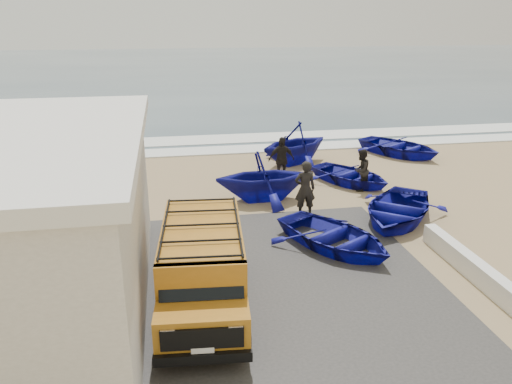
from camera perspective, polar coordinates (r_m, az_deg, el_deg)
ground at (r=14.77m, az=1.65°, el=-6.99°), size 160.00×160.00×0.00m
slab at (r=12.77m, az=-5.47°, el=-11.50°), size 12.00×10.00×0.05m
ocean at (r=69.30m, az=-8.10°, el=13.83°), size 180.00×88.00×0.01m
surf_line at (r=25.93m, az=-3.77°, el=4.79°), size 180.00×1.60×0.06m
surf_wash at (r=28.34m, az=-4.36°, el=6.03°), size 180.00×2.20×0.04m
parapet at (r=14.09m, az=24.97°, el=-9.09°), size 0.35×6.00×0.55m
van at (r=11.80m, az=-6.13°, el=-8.31°), size 2.26×4.92×2.05m
boat_near_left at (r=15.03m, az=8.96°, el=-5.04°), size 4.38×4.78×0.81m
boat_near_right at (r=17.50m, az=15.81°, el=-1.87°), size 4.92×5.12×0.86m
boat_mid_left at (r=18.60m, az=0.83°, el=1.81°), size 3.66×3.19×1.88m
boat_mid_right at (r=20.97m, az=10.77°, el=1.90°), size 4.08×4.42×0.75m
boat_far_left at (r=23.44m, az=4.45°, el=5.60°), size 4.82×4.61×1.97m
boat_far_right at (r=25.94m, az=16.06°, el=5.01°), size 4.81×5.19×0.88m
fisherman_front at (r=17.13m, az=5.62°, el=0.34°), size 0.75×0.51×1.99m
fisherman_middle at (r=20.10m, az=11.91°, el=2.46°), size 1.03×1.03×1.68m
fisherman_back at (r=20.72m, az=2.91°, el=3.71°), size 1.17×0.58×1.92m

